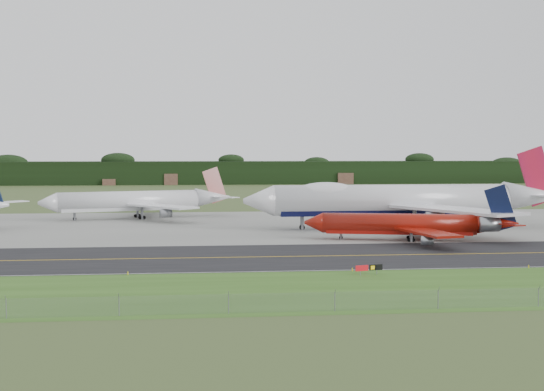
{
  "coord_description": "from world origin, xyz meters",
  "views": [
    {
      "loc": [
        -21.84,
        -131.26,
        18.21
      ],
      "look_at": [
        -5.82,
        22.0,
        8.88
      ],
      "focal_mm": 50.0,
      "sensor_mm": 36.0,
      "label": 1
    }
  ],
  "objects_px": {
    "jet_red_737": "(411,225)",
    "taxiway_sign": "(369,268)",
    "jet_ba_747": "(403,200)",
    "jet_star_tail": "(139,201)"
  },
  "relations": [
    {
      "from": "jet_red_737",
      "to": "taxiway_sign",
      "type": "distance_m",
      "value": 43.95
    },
    {
      "from": "taxiway_sign",
      "to": "jet_ba_747",
      "type": "bearing_deg",
      "value": 70.13
    },
    {
      "from": "jet_ba_747",
      "to": "taxiway_sign",
      "type": "distance_m",
      "value": 67.02
    },
    {
      "from": "jet_star_tail",
      "to": "jet_ba_747",
      "type": "bearing_deg",
      "value": -27.58
    },
    {
      "from": "jet_red_737",
      "to": "jet_star_tail",
      "type": "relative_size",
      "value": 0.83
    },
    {
      "from": "jet_ba_747",
      "to": "jet_star_tail",
      "type": "xyz_separation_m",
      "value": [
        -62.48,
        32.64,
        -2.01
      ]
    },
    {
      "from": "jet_ba_747",
      "to": "jet_red_737",
      "type": "relative_size",
      "value": 1.81
    },
    {
      "from": "jet_star_tail",
      "to": "taxiway_sign",
      "type": "bearing_deg",
      "value": -67.38
    },
    {
      "from": "jet_ba_747",
      "to": "jet_star_tail",
      "type": "height_order",
      "value": "jet_ba_747"
    },
    {
      "from": "jet_ba_747",
      "to": "jet_star_tail",
      "type": "distance_m",
      "value": 70.52
    }
  ]
}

